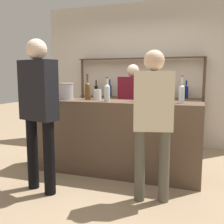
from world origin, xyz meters
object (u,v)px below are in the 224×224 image
counter_bottle_5 (139,92)px  wine_glass (146,93)px  customer_right (153,114)px  counter_bottle_0 (107,92)px  ice_bucket (66,91)px  customer_left (39,104)px  cork_jar (97,95)px  counter_bottle_1 (182,93)px  counter_bottle_4 (88,90)px  counter_bottle_2 (55,90)px  server_behind_counter (133,104)px  counter_bottle_3 (43,89)px

counter_bottle_5 → wine_glass: counter_bottle_5 is taller
customer_right → counter_bottle_0: bearing=39.9°
ice_bucket → customer_left: customer_left is taller
cork_jar → counter_bottle_1: bearing=-6.9°
counter_bottle_0 → ice_bucket: bearing=169.6°
customer_left → counter_bottle_4: bearing=2.4°
counter_bottle_5 → customer_right: 0.82m
counter_bottle_5 → cork_jar: counter_bottle_5 is taller
counter_bottle_2 → customer_left: bearing=-70.3°
counter_bottle_0 → counter_bottle_1: size_ratio=0.94×
server_behind_counter → wine_glass: bearing=23.0°
counter_bottle_1 → counter_bottle_4: (-1.33, 0.11, 0.01)m
counter_bottle_4 → counter_bottle_3: bearing=-172.0°
wine_glass → counter_bottle_5: bearing=-156.1°
counter_bottle_1 → customer_left: size_ratio=0.19×
customer_right → counter_bottle_1: bearing=-35.4°
counter_bottle_4 → server_behind_counter: bearing=60.2°
counter_bottle_0 → counter_bottle_1: bearing=5.2°
wine_glass → counter_bottle_1: bearing=-17.5°
counter_bottle_1 → counter_bottle_2: size_ratio=0.98×
cork_jar → customer_right: customer_right is taller
counter_bottle_0 → counter_bottle_5: (0.38, 0.19, 0.00)m
counter_bottle_4 → ice_bucket: (-0.31, -0.07, -0.02)m
ice_bucket → server_behind_counter: size_ratio=0.15×
counter_bottle_2 → customer_right: customer_right is taller
counter_bottle_1 → ice_bucket: counter_bottle_1 is taller
counter_bottle_4 → ice_bucket: 0.31m
counter_bottle_1 → counter_bottle_5: (-0.57, 0.11, 0.00)m
wine_glass → customer_right: bearing=-73.7°
customer_left → server_behind_counter: 1.86m
counter_bottle_1 → counter_bottle_5: counter_bottle_1 is taller
counter_bottle_0 → ice_bucket: (-0.68, 0.12, -0.01)m
counter_bottle_4 → wine_glass: 0.85m
counter_bottle_2 → wine_glass: counter_bottle_2 is taller
counter_bottle_4 → cork_jar: bearing=13.0°
counter_bottle_2 → counter_bottle_3: counter_bottle_3 is taller
counter_bottle_0 → wine_glass: 0.54m
counter_bottle_5 → ice_bucket: 1.06m
counter_bottle_3 → counter_bottle_4: size_ratio=1.01×
counter_bottle_3 → customer_right: bearing=-19.8°
counter_bottle_3 → wine_glass: (1.53, 0.13, -0.03)m
cork_jar → customer_left: 1.00m
counter_bottle_3 → wine_glass: size_ratio=2.40×
ice_bucket → wine_glass: bearing=5.6°
counter_bottle_4 → wine_glass: (0.85, 0.04, -0.03)m
customer_right → counter_bottle_5: bearing=10.8°
counter_bottle_1 → counter_bottle_2: counter_bottle_2 is taller
counter_bottle_3 → counter_bottle_1: bearing=-0.5°
counter_bottle_5 → wine_glass: bearing=23.9°
counter_bottle_4 → customer_left: size_ratio=0.20×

